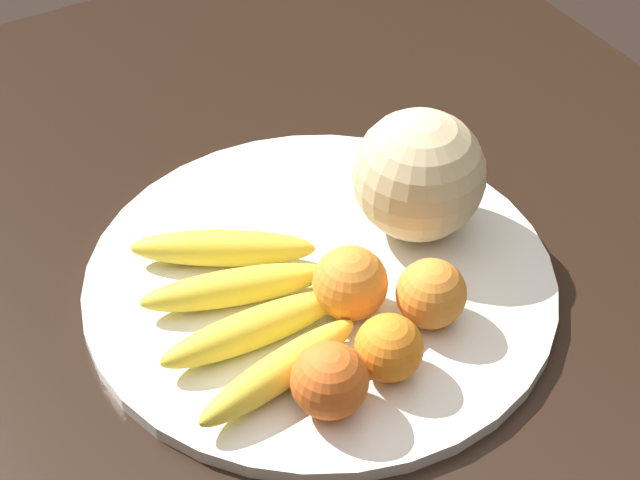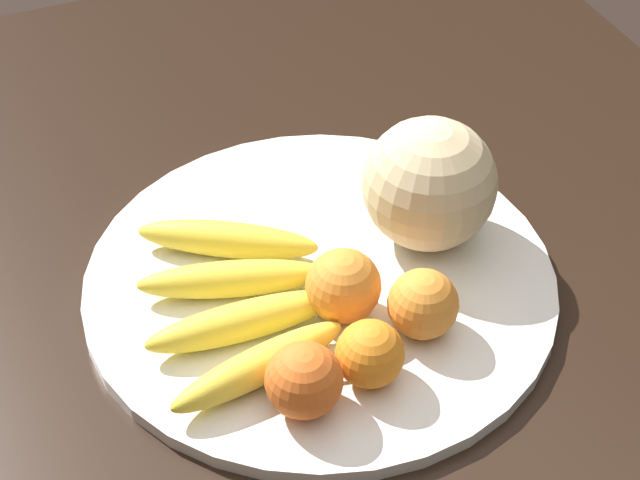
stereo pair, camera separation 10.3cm
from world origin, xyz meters
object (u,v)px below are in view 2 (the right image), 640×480
(orange_back_left, at_px, (304,380))
(orange_front_right, at_px, (343,286))
(produce_tag, at_px, (340,346))
(orange_front_left, at_px, (370,354))
(orange_mid_center, at_px, (423,304))
(kitchen_table, at_px, (317,408))
(fruit_bowl, at_px, (320,282))
(melon, at_px, (429,184))
(banana_bunch, at_px, (241,297))

(orange_back_left, bearing_deg, orange_front_right, -39.96)
(orange_back_left, distance_m, produce_tag, 0.08)
(orange_front_left, xyz_separation_m, produce_tag, (0.04, 0.01, -0.03))
(orange_mid_center, bearing_deg, orange_back_left, 107.70)
(orange_front_left, distance_m, orange_front_right, 0.08)
(kitchen_table, distance_m, orange_front_left, 0.14)
(fruit_bowl, xyz_separation_m, melon, (0.02, -0.13, 0.08))
(banana_bunch, xyz_separation_m, orange_back_left, (-0.13, -0.01, 0.02))
(melon, xyz_separation_m, orange_front_left, (-0.15, 0.13, -0.04))
(produce_tag, bearing_deg, orange_back_left, 143.44)
(kitchen_table, distance_m, orange_mid_center, 0.17)
(orange_front_right, distance_m, orange_back_left, 0.12)
(orange_front_right, xyz_separation_m, orange_back_left, (-0.09, 0.08, -0.00))
(banana_bunch, distance_m, orange_front_right, 0.10)
(kitchen_table, xyz_separation_m, orange_front_right, (0.03, -0.04, 0.13))
(orange_back_left, bearing_deg, orange_mid_center, -72.30)
(melon, distance_m, orange_back_left, 0.26)
(orange_front_right, bearing_deg, banana_bunch, 66.48)
(melon, relative_size, orange_front_right, 1.89)
(kitchen_table, bearing_deg, orange_back_left, 149.18)
(fruit_bowl, bearing_deg, orange_back_left, 152.67)
(fruit_bowl, height_order, orange_front_left, orange_front_left)
(fruit_bowl, height_order, banana_bunch, banana_bunch)
(orange_mid_center, distance_m, orange_back_left, 0.14)
(kitchen_table, height_order, banana_bunch, banana_bunch)
(orange_front_right, bearing_deg, kitchen_table, 124.67)
(orange_front_right, bearing_deg, produce_tag, 153.56)
(orange_front_right, bearing_deg, fruit_bowl, 1.70)
(kitchen_table, bearing_deg, fruit_bowl, -24.30)
(kitchen_table, relative_size, produce_tag, 16.04)
(orange_front_left, bearing_deg, kitchen_table, 25.58)
(melon, bearing_deg, produce_tag, 127.51)
(melon, height_order, orange_mid_center, melon)
(melon, bearing_deg, orange_mid_center, 151.71)
(kitchen_table, xyz_separation_m, produce_tag, (-0.01, -0.02, 0.10))
(fruit_bowl, distance_m, banana_bunch, 0.09)
(kitchen_table, relative_size, orange_mid_center, 21.80)
(banana_bunch, height_order, orange_front_right, orange_front_right)
(melon, distance_m, banana_bunch, 0.22)
(produce_tag, bearing_deg, kitchen_table, 63.64)
(melon, xyz_separation_m, banana_bunch, (-0.03, 0.21, -0.05))
(fruit_bowl, relative_size, banana_bunch, 1.76)
(orange_front_left, bearing_deg, orange_back_left, 97.04)
(melon, bearing_deg, orange_front_right, 119.64)
(orange_mid_center, bearing_deg, produce_tag, 84.09)
(fruit_bowl, bearing_deg, banana_bunch, 99.48)
(melon, bearing_deg, kitchen_table, 120.86)
(fruit_bowl, bearing_deg, orange_mid_center, -148.82)
(banana_bunch, bearing_deg, melon, -162.22)
(kitchen_table, relative_size, banana_bunch, 5.48)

